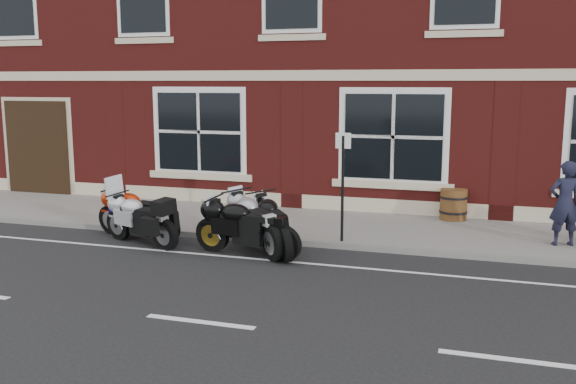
# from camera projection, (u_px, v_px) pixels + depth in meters

# --- Properties ---
(ground) EXTENTS (80.00, 80.00, 0.00)m
(ground) POSITION_uv_depth(u_px,v_px,m) (271.00, 264.00, 11.62)
(ground) COLOR black
(ground) RESTS_ON ground
(sidewalk) EXTENTS (30.00, 3.00, 0.12)m
(sidewalk) POSITION_uv_depth(u_px,v_px,m) (314.00, 225.00, 14.43)
(sidewalk) COLOR slate
(sidewalk) RESTS_ON ground
(kerb) EXTENTS (30.00, 0.16, 0.12)m
(kerb) POSITION_uv_depth(u_px,v_px,m) (294.00, 242.00, 12.94)
(kerb) COLOR slate
(kerb) RESTS_ON ground
(moto_touring_silver) EXTENTS (1.98, 0.86, 1.36)m
(moto_touring_silver) POSITION_uv_depth(u_px,v_px,m) (140.00, 217.00, 12.93)
(moto_touring_silver) COLOR black
(moto_touring_silver) RESTS_ON ground
(moto_sport_red) EXTENTS (2.11, 0.55, 0.96)m
(moto_sport_red) POSITION_uv_depth(u_px,v_px,m) (137.00, 212.00, 13.45)
(moto_sport_red) COLOR black
(moto_sport_red) RESTS_ON ground
(moto_sport_black) EXTENTS (2.23, 0.55, 1.01)m
(moto_sport_black) POSITION_uv_depth(u_px,v_px,m) (246.00, 226.00, 12.04)
(moto_sport_black) COLOR black
(moto_sport_black) RESTS_ON ground
(moto_sport_silver) EXTENTS (1.72, 1.73, 1.03)m
(moto_sport_silver) POSITION_uv_depth(u_px,v_px,m) (255.00, 221.00, 12.43)
(moto_sport_silver) COLOR black
(moto_sport_silver) RESTS_ON ground
(moto_naked_black) EXTENTS (1.37, 1.92, 1.00)m
(moto_naked_black) POSITION_uv_depth(u_px,v_px,m) (274.00, 222.00, 12.40)
(moto_naked_black) COLOR black
(moto_naked_black) RESTS_ON ground
(pedestrian_left) EXTENTS (0.69, 0.56, 1.65)m
(pedestrian_left) POSITION_uv_depth(u_px,v_px,m) (565.00, 203.00, 12.31)
(pedestrian_left) COLOR black
(pedestrian_left) RESTS_ON sidewalk
(barrel_planter) EXTENTS (0.64, 0.64, 0.71)m
(barrel_planter) POSITION_uv_depth(u_px,v_px,m) (453.00, 204.00, 14.70)
(barrel_planter) COLOR #502A15
(barrel_planter) RESTS_ON sidewalk
(parking_sign) EXTENTS (0.31, 0.06, 2.16)m
(parking_sign) POSITION_uv_depth(u_px,v_px,m) (343.00, 179.00, 12.56)
(parking_sign) COLOR black
(parking_sign) RESTS_ON sidewalk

